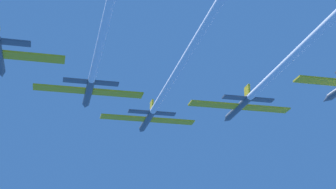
{
  "coord_description": "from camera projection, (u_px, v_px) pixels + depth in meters",
  "views": [
    {
      "loc": [
        -21.03,
        -109.98,
        -35.82
      ],
      "look_at": [
        -0.11,
        -17.99,
        0.19
      ],
      "focal_mm": 57.07,
      "sensor_mm": 36.0,
      "label": 1
    }
  ],
  "objects": [
    {
      "name": "jet_lead",
      "position": [
        172.0,
        79.0,
        94.97
      ],
      "size": [
        20.59,
        77.62,
        3.41
      ],
      "color": "#4C5660"
    },
    {
      "name": "jet_left_wing",
      "position": [
        101.0,
        42.0,
        81.43
      ],
      "size": [
        20.59,
        72.69,
        3.41
      ],
      "color": "#4C5660"
    },
    {
      "name": "jet_right_wing",
      "position": [
        285.0,
        63.0,
        86.33
      ],
      "size": [
        20.59,
        73.25,
        3.41
      ],
      "color": "#4C5660"
    }
  ]
}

